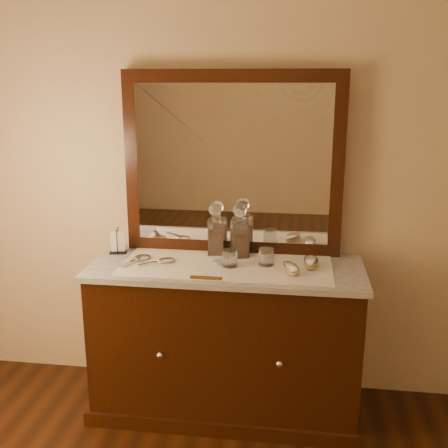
# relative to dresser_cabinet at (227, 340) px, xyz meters

# --- Properties ---
(room_shell) EXTENTS (8.50, 9.00, 2.80)m
(room_shell) POSITION_rel_dresser_cabinet_xyz_m (0.00, -1.96, 0.99)
(room_shell) COLOR black
(room_shell) RESTS_ON ground
(dresser_cabinet) EXTENTS (1.40, 0.55, 0.82)m
(dresser_cabinet) POSITION_rel_dresser_cabinet_xyz_m (0.00, 0.00, 0.00)
(dresser_cabinet) COLOR black
(dresser_cabinet) RESTS_ON floor
(dresser_plinth) EXTENTS (1.46, 0.59, 0.08)m
(dresser_plinth) POSITION_rel_dresser_cabinet_xyz_m (0.00, 0.00, -0.37)
(dresser_plinth) COLOR black
(dresser_plinth) RESTS_ON floor
(knob_left) EXTENTS (0.04, 0.04, 0.04)m
(knob_left) POSITION_rel_dresser_cabinet_xyz_m (-0.30, -0.28, 0.04)
(knob_left) COLOR silver
(knob_left) RESTS_ON dresser_cabinet
(knob_right) EXTENTS (0.04, 0.04, 0.04)m
(knob_right) POSITION_rel_dresser_cabinet_xyz_m (0.30, -0.28, 0.04)
(knob_right) COLOR silver
(knob_right) RESTS_ON dresser_cabinet
(marble_top) EXTENTS (1.44, 0.59, 0.03)m
(marble_top) POSITION_rel_dresser_cabinet_xyz_m (0.00, 0.00, 0.42)
(marble_top) COLOR silver
(marble_top) RESTS_ON dresser_cabinet
(mirror_frame) EXTENTS (1.20, 0.08, 1.00)m
(mirror_frame) POSITION_rel_dresser_cabinet_xyz_m (0.00, 0.25, 0.94)
(mirror_frame) COLOR black
(mirror_frame) RESTS_ON marble_top
(mirror_glass) EXTENTS (1.06, 0.01, 0.86)m
(mirror_glass) POSITION_rel_dresser_cabinet_xyz_m (0.00, 0.21, 0.94)
(mirror_glass) COLOR white
(mirror_glass) RESTS_ON marble_top
(lace_runner) EXTENTS (1.10, 0.45, 0.00)m
(lace_runner) POSITION_rel_dresser_cabinet_xyz_m (0.00, -0.02, 0.44)
(lace_runner) COLOR silver
(lace_runner) RESTS_ON marble_top
(pin_dish) EXTENTS (0.10, 0.10, 0.01)m
(pin_dish) POSITION_rel_dresser_cabinet_xyz_m (-0.03, 0.00, 0.45)
(pin_dish) COLOR white
(pin_dish) RESTS_ON lace_runner
(comb) EXTENTS (0.16, 0.03, 0.01)m
(comb) POSITION_rel_dresser_cabinet_xyz_m (-0.07, -0.23, 0.45)
(comb) COLOR brown
(comb) RESTS_ON lace_runner
(napkin_rack) EXTENTS (0.11, 0.08, 0.14)m
(napkin_rack) POSITION_rel_dresser_cabinet_xyz_m (-0.63, 0.11, 0.50)
(napkin_rack) COLOR black
(napkin_rack) RESTS_ON marble_top
(decanter_left) EXTENTS (0.10, 0.10, 0.29)m
(decanter_left) POSITION_rel_dresser_cabinet_xyz_m (-0.09, 0.17, 0.55)
(decanter_left) COLOR brown
(decanter_left) RESTS_ON lace_runner
(decanter_right) EXTENTS (0.11, 0.11, 0.30)m
(decanter_right) POSITION_rel_dresser_cabinet_xyz_m (0.05, 0.14, 0.56)
(decanter_right) COLOR brown
(decanter_right) RESTS_ON lace_runner
(brush_near) EXTENTS (0.12, 0.17, 0.04)m
(brush_near) POSITION_rel_dresser_cabinet_xyz_m (0.34, -0.08, 0.47)
(brush_near) COLOR tan
(brush_near) RESTS_ON lace_runner
(brush_far) EXTENTS (0.08, 0.17, 0.05)m
(brush_far) POSITION_rel_dresser_cabinet_xyz_m (0.44, 0.03, 0.47)
(brush_far) COLOR tan
(brush_far) RESTS_ON lace_runner
(hand_mirror_outer) EXTENTS (0.14, 0.22, 0.02)m
(hand_mirror_outer) POSITION_rel_dresser_cabinet_xyz_m (-0.48, -0.00, 0.45)
(hand_mirror_outer) COLOR silver
(hand_mirror_outer) RESTS_ON lace_runner
(hand_mirror_inner) EXTENTS (0.19, 0.17, 0.02)m
(hand_mirror_inner) POSITION_rel_dresser_cabinet_xyz_m (-0.34, -0.02, 0.45)
(hand_mirror_inner) COLOR silver
(hand_mirror_inner) RESTS_ON lace_runner
(tumblers) EXTENTS (0.26, 0.13, 0.09)m
(tumblers) POSITION_rel_dresser_cabinet_xyz_m (0.11, -0.01, 0.49)
(tumblers) COLOR white
(tumblers) RESTS_ON lace_runner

